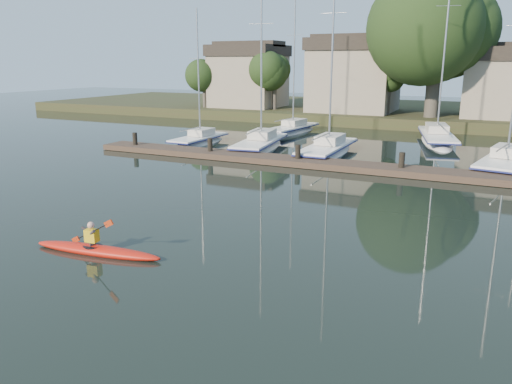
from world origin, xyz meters
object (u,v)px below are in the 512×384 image
at_px(dock, 347,166).
at_px(sailboat_3, 504,172).
at_px(sailboat_0, 199,146).
at_px(sailboat_5, 292,135).
at_px(sailboat_2, 327,157).
at_px(kayak, 96,248).
at_px(sailboat_6, 436,144).
at_px(sailboat_1, 260,151).

relative_size(dock, sailboat_3, 2.49).
distance_m(sailboat_0, sailboat_5, 9.41).
xyz_separation_m(sailboat_0, sailboat_2, (10.00, -0.13, -0.01)).
bearing_deg(dock, kayak, -103.30).
bearing_deg(dock, sailboat_0, 161.33).
bearing_deg(sailboat_3, sailboat_5, 163.29).
distance_m(kayak, dock, 16.48).
bearing_deg(sailboat_6, sailboat_0, -163.45).
relative_size(sailboat_0, sailboat_1, 0.74).
relative_size(sailboat_3, sailboat_5, 0.98).
bearing_deg(kayak, sailboat_2, 79.10).
xyz_separation_m(sailboat_0, sailboat_3, (20.58, -0.23, -0.03)).
bearing_deg(sailboat_6, sailboat_1, -153.49).
bearing_deg(sailboat_6, sailboat_2, -136.02).
bearing_deg(sailboat_2, sailboat_1, 178.44).
bearing_deg(dock, sailboat_1, 150.45).
height_order(dock, sailboat_0, sailboat_0).
xyz_separation_m(kayak, sailboat_0, (-8.65, 20.25, -0.35)).
relative_size(dock, sailboat_5, 2.45).
distance_m(sailboat_0, sailboat_6, 18.13).
bearing_deg(sailboat_5, sailboat_6, 7.90).
bearing_deg(sailboat_3, sailboat_6, 128.71).
relative_size(dock, sailboat_2, 2.23).
height_order(kayak, sailboat_2, sailboat_2).
height_order(dock, sailboat_5, sailboat_5).
height_order(sailboat_2, sailboat_3, sailboat_2).
bearing_deg(sailboat_1, sailboat_3, -8.61).
xyz_separation_m(sailboat_5, sailboat_6, (11.85, 0.17, -0.02)).
distance_m(dock, sailboat_2, 4.77).
xyz_separation_m(dock, sailboat_1, (-7.40, 4.20, -0.40)).
bearing_deg(dock, sailboat_6, 74.77).
bearing_deg(sailboat_0, sailboat_3, 0.50).
relative_size(sailboat_1, sailboat_2, 0.95).
bearing_deg(sailboat_2, sailboat_0, 179.08).
relative_size(kayak, sailboat_5, 0.33).
bearing_deg(dock, sailboat_2, 120.88).
height_order(kayak, sailboat_0, sailboat_0).
xyz_separation_m(sailboat_1, sailboat_2, (4.96, -0.12, 0.01)).
height_order(sailboat_2, sailboat_6, sailboat_6).
relative_size(dock, sailboat_1, 2.34).
relative_size(kayak, sailboat_1, 0.32).
distance_m(kayak, sailboat_2, 20.17).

